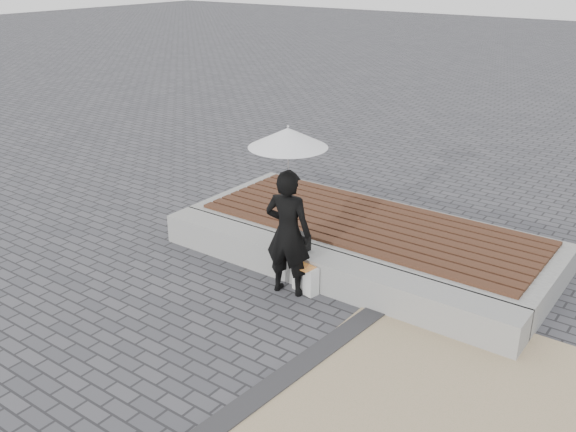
# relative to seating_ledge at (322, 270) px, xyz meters

# --- Properties ---
(ground) EXTENTS (80.00, 80.00, 0.00)m
(ground) POSITION_rel_seating_ledge_xyz_m (0.00, -1.60, -0.20)
(ground) COLOR #4C4C51
(ground) RESTS_ON ground
(edging_band) EXTENTS (0.61, 5.20, 0.04)m
(edging_band) POSITION_rel_seating_ledge_xyz_m (0.75, -2.10, -0.18)
(edging_band) COLOR #323235
(edging_band) RESTS_ON ground
(seating_ledge) EXTENTS (5.00, 0.45, 0.40)m
(seating_ledge) POSITION_rel_seating_ledge_xyz_m (0.00, 0.00, 0.00)
(seating_ledge) COLOR #979792
(seating_ledge) RESTS_ON ground
(timber_platform) EXTENTS (5.00, 2.00, 0.40)m
(timber_platform) POSITION_rel_seating_ledge_xyz_m (0.00, 1.20, 0.00)
(timber_platform) COLOR #ACACA7
(timber_platform) RESTS_ON ground
(timber_decking) EXTENTS (4.60, 1.80, 0.04)m
(timber_decking) POSITION_rel_seating_ledge_xyz_m (0.00, 1.20, 0.22)
(timber_decking) COLOR #572E1E
(timber_decking) RESTS_ON timber_platform
(woman) EXTENTS (0.64, 0.49, 1.57)m
(woman) POSITION_rel_seating_ledge_xyz_m (-0.24, -0.40, 0.58)
(woman) COLOR black
(woman) RESTS_ON ground
(parasol) EXTENTS (0.91, 0.91, 1.16)m
(parasol) POSITION_rel_seating_ledge_xyz_m (-0.24, -0.40, 1.75)
(parasol) COLOR #BBBBC0
(parasol) RESTS_ON ground
(handbag) EXTENTS (0.31, 0.15, 0.21)m
(handbag) POSITION_rel_seating_ledge_xyz_m (-0.36, 0.01, 0.31)
(handbag) COLOR black
(handbag) RESTS_ON seating_ledge
(canvas_tote) EXTENTS (0.36, 0.22, 0.36)m
(canvas_tote) POSITION_rel_seating_ledge_xyz_m (-0.06, -0.27, -0.02)
(canvas_tote) COLOR white
(canvas_tote) RESTS_ON ground
(magazine) EXTENTS (0.28, 0.22, 0.01)m
(magazine) POSITION_rel_seating_ledge_xyz_m (-0.06, -0.32, 0.16)
(magazine) COLOR #D0503B
(magazine) RESTS_ON canvas_tote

